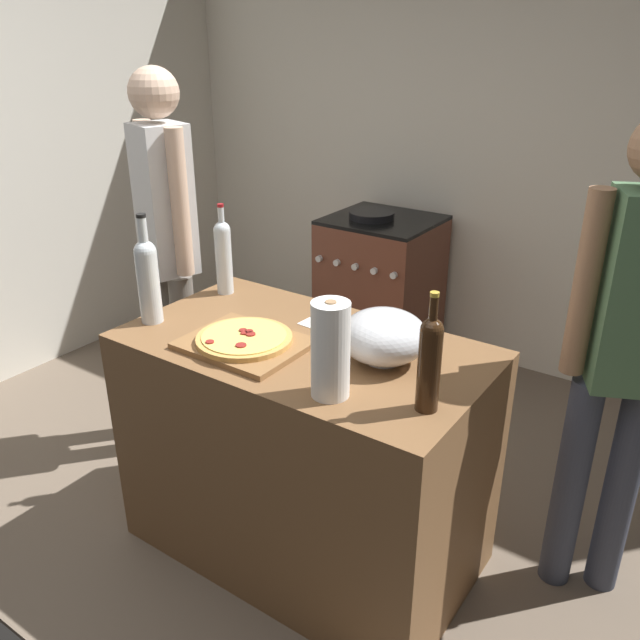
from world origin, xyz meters
The scene contains 15 objects.
ground_plane centered at (0.00, 1.27, -0.01)m, with size 4.66×3.13×0.02m, color #6B5B4C.
kitchen_wall_rear centered at (0.00, 2.58, 1.30)m, with size 4.66×0.10×2.60m, color silver.
kitchen_wall_left centered at (-2.08, 1.27, 1.30)m, with size 0.10×3.13×2.60m, color silver.
counter centered at (0.17, 0.59, 0.44)m, with size 1.26×0.71×0.88m, color brown.
cutting_board centered at (0.03, 0.46, 0.89)m, with size 0.40×0.32×0.02m, color olive.
pizza centered at (0.03, 0.46, 0.92)m, with size 0.32×0.32×0.03m.
mixing_bowl centered at (0.46, 0.64, 0.97)m, with size 0.28×0.28×0.17m.
paper_towel_roll centered at (0.44, 0.36, 1.03)m, with size 0.11×0.11×0.30m.
wine_bottle_amber centered at (-0.36, 0.80, 1.05)m, with size 0.07×0.07×0.37m.
wine_bottle_green centered at (0.71, 0.45, 1.04)m, with size 0.07×0.07×0.35m.
wine_bottle_clear centered at (-0.39, 0.43, 1.06)m, with size 0.08×0.08×0.40m.
recipe_sheet centered at (0.17, 0.78, 0.89)m, with size 0.21×0.15×0.00m, color white.
stove centered at (-0.42, 2.18, 0.44)m, with size 0.60×0.59×0.91m.
person_in_stripes centered at (-0.78, 0.89, 1.00)m, with size 0.36×0.25×1.73m.
person_in_red centered at (1.10, 1.02, 0.96)m, with size 0.34×0.27×1.67m.
Camera 1 is at (1.36, -1.02, 1.87)m, focal length 36.75 mm.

